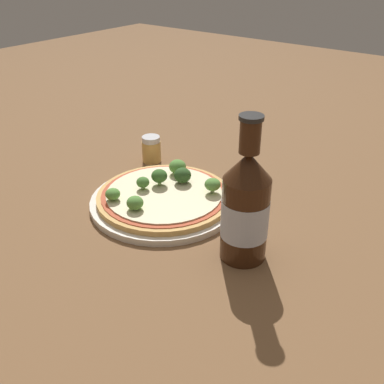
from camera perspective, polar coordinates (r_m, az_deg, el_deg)
The scene contains 12 objects.
ground_plane at distance 0.83m, azimuth -3.05°, elevation -1.76°, with size 3.00×3.00×0.00m, color brown.
plate at distance 0.83m, azimuth -3.44°, elevation -1.09°, with size 0.27×0.27×0.01m.
pizza at distance 0.82m, azimuth -3.62°, elevation -0.49°, with size 0.25×0.25×0.01m.
broccoli_floret_0 at distance 0.83m, azimuth -4.18°, elevation 2.03°, with size 0.03×0.03×0.03m.
broccoli_floret_1 at distance 0.84m, azimuth -1.21°, elevation 2.15°, with size 0.03×0.03×0.03m.
broccoli_floret_2 at distance 0.80m, azimuth -10.04°, elevation -0.26°, with size 0.03×0.03×0.02m.
broccoli_floret_3 at distance 0.76m, azimuth -7.25°, elevation -1.38°, with size 0.03×0.03×0.02m.
broccoli_floret_4 at distance 0.81m, azimuth 2.63°, elevation 0.95°, with size 0.03×0.03×0.03m.
broccoli_floret_5 at distance 0.82m, azimuth -6.26°, elevation 1.22°, with size 0.02×0.02×0.02m.
broccoli_floret_6 at distance 0.87m, azimuth -1.86°, elevation 3.24°, with size 0.03×0.03×0.03m.
beer_bottle at distance 0.66m, azimuth 6.80°, elevation -1.92°, with size 0.07×0.07×0.23m.
pepper_shaker at distance 0.99m, azimuth -5.18°, elevation 5.43°, with size 0.04×0.04×0.06m.
Camera 1 is at (0.47, -0.53, 0.42)m, focal length 42.00 mm.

